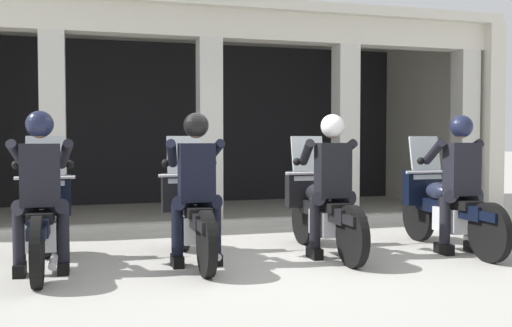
{
  "coord_description": "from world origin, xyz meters",
  "views": [
    {
      "loc": [
        -1.85,
        -6.13,
        1.32
      ],
      "look_at": [
        0.0,
        0.28,
        1.04
      ],
      "focal_mm": 41.55,
      "sensor_mm": 36.0,
      "label": 1
    }
  ],
  "objects_px": {
    "motorcycle_center_left": "(192,214)",
    "police_officer_far_right": "(460,172)",
    "motorcycle_far_right": "(445,207)",
    "motorcycle_center_right": "(322,210)",
    "motorcycle_far_left": "(43,219)",
    "police_officer_far_left": "(40,178)",
    "police_officer_center_left": "(196,175)",
    "police_officer_center_right": "(332,173)"
  },
  "relations": [
    {
      "from": "motorcycle_far_left",
      "to": "motorcycle_center_right",
      "type": "xyz_separation_m",
      "value": [
        3.03,
        -0.01,
        0.0
      ]
    },
    {
      "from": "police_officer_center_left",
      "to": "motorcycle_center_right",
      "type": "bearing_deg",
      "value": 14.96
    },
    {
      "from": "motorcycle_far_left",
      "to": "police_officer_center_left",
      "type": "bearing_deg",
      "value": -8.71
    },
    {
      "from": "motorcycle_far_left",
      "to": "police_officer_far_left",
      "type": "relative_size",
      "value": 1.29
    },
    {
      "from": "motorcycle_far_left",
      "to": "motorcycle_center_left",
      "type": "xyz_separation_m",
      "value": [
        1.51,
        -0.01,
        0.0
      ]
    },
    {
      "from": "motorcycle_center_left",
      "to": "police_officer_center_right",
      "type": "distance_m",
      "value": 1.6
    },
    {
      "from": "police_officer_far_left",
      "to": "police_officer_center_right",
      "type": "height_order",
      "value": "same"
    },
    {
      "from": "motorcycle_center_left",
      "to": "motorcycle_far_right",
      "type": "relative_size",
      "value": 1.0
    },
    {
      "from": "police_officer_center_left",
      "to": "motorcycle_far_left",
      "type": "bearing_deg",
      "value": 173.37
    },
    {
      "from": "police_officer_far_left",
      "to": "motorcycle_center_left",
      "type": "xyz_separation_m",
      "value": [
        1.51,
        0.27,
        -0.44
      ]
    },
    {
      "from": "motorcycle_far_right",
      "to": "police_officer_far_left",
      "type": "bearing_deg",
      "value": -170.56
    },
    {
      "from": "police_officer_center_right",
      "to": "motorcycle_far_right",
      "type": "xyz_separation_m",
      "value": [
        1.51,
        0.11,
        -0.44
      ]
    },
    {
      "from": "police_officer_center_left",
      "to": "motorcycle_far_right",
      "type": "height_order",
      "value": "police_officer_center_left"
    },
    {
      "from": "police_officer_far_left",
      "to": "police_officer_center_left",
      "type": "bearing_deg",
      "value": 1.9
    },
    {
      "from": "motorcycle_center_left",
      "to": "motorcycle_center_right",
      "type": "relative_size",
      "value": 1.0
    },
    {
      "from": "police_officer_center_left",
      "to": "police_officer_far_right",
      "type": "bearing_deg",
      "value": 1.01
    },
    {
      "from": "police_officer_center_left",
      "to": "police_officer_far_left",
      "type": "bearing_deg",
      "value": -176.02
    },
    {
      "from": "police_officer_center_left",
      "to": "motorcycle_far_right",
      "type": "distance_m",
      "value": 3.06
    },
    {
      "from": "motorcycle_far_right",
      "to": "police_officer_far_right",
      "type": "relative_size",
      "value": 1.29
    },
    {
      "from": "police_officer_far_left",
      "to": "police_officer_center_right",
      "type": "xyz_separation_m",
      "value": [
        3.03,
        -0.01,
        0.0
      ]
    },
    {
      "from": "motorcycle_center_left",
      "to": "police_officer_far_right",
      "type": "distance_m",
      "value": 3.09
    },
    {
      "from": "police_officer_far_left",
      "to": "motorcycle_far_right",
      "type": "bearing_deg",
      "value": 3.5
    },
    {
      "from": "motorcycle_far_right",
      "to": "police_officer_far_right",
      "type": "xyz_separation_m",
      "value": [
        -0.0,
        -0.28,
        0.44
      ]
    },
    {
      "from": "motorcycle_center_left",
      "to": "police_officer_far_right",
      "type": "relative_size",
      "value": 1.29
    },
    {
      "from": "motorcycle_center_right",
      "to": "police_officer_far_right",
      "type": "bearing_deg",
      "value": -18.27
    },
    {
      "from": "motorcycle_center_right",
      "to": "motorcycle_far_right",
      "type": "height_order",
      "value": "same"
    },
    {
      "from": "motorcycle_far_left",
      "to": "motorcycle_center_left",
      "type": "distance_m",
      "value": 1.51
    },
    {
      "from": "motorcycle_center_right",
      "to": "police_officer_far_right",
      "type": "height_order",
      "value": "police_officer_far_right"
    },
    {
      "from": "motorcycle_far_right",
      "to": "police_officer_far_right",
      "type": "bearing_deg",
      "value": -82.01
    },
    {
      "from": "police_officer_center_left",
      "to": "police_officer_center_right",
      "type": "distance_m",
      "value": 1.51
    },
    {
      "from": "police_officer_center_left",
      "to": "motorcycle_center_left",
      "type": "bearing_deg",
      "value": 94.12
    },
    {
      "from": "police_officer_center_left",
      "to": "motorcycle_far_right",
      "type": "bearing_deg",
      "value": 6.37
    },
    {
      "from": "police_officer_far_left",
      "to": "motorcycle_far_right",
      "type": "distance_m",
      "value": 4.56
    },
    {
      "from": "police_officer_center_right",
      "to": "motorcycle_center_left",
      "type": "bearing_deg",
      "value": 168.04
    },
    {
      "from": "motorcycle_center_left",
      "to": "police_officer_far_right",
      "type": "height_order",
      "value": "police_officer_far_right"
    },
    {
      "from": "motorcycle_far_left",
      "to": "motorcycle_center_left",
      "type": "height_order",
      "value": "same"
    },
    {
      "from": "motorcycle_center_left",
      "to": "motorcycle_far_right",
      "type": "bearing_deg",
      "value": 1.01
    },
    {
      "from": "police_officer_far_left",
      "to": "motorcycle_far_right",
      "type": "height_order",
      "value": "police_officer_far_left"
    },
    {
      "from": "motorcycle_center_left",
      "to": "motorcycle_center_right",
      "type": "distance_m",
      "value": 1.51
    },
    {
      "from": "motorcycle_far_left",
      "to": "motorcycle_far_right",
      "type": "distance_m",
      "value": 4.54
    },
    {
      "from": "motorcycle_center_right",
      "to": "motorcycle_far_right",
      "type": "relative_size",
      "value": 1.0
    },
    {
      "from": "police_officer_center_left",
      "to": "motorcycle_center_right",
      "type": "distance_m",
      "value": 1.6
    }
  ]
}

